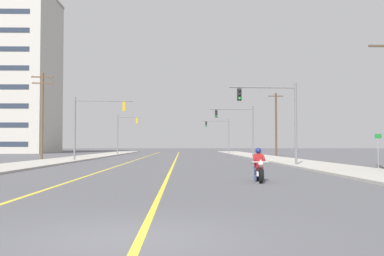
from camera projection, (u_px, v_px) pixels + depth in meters
ground_plane at (128, 238)px, 7.87m from camera, size 400.00×400.00×0.00m
lane_stripe_center at (176, 159)px, 52.84m from camera, size 0.16×100.00×0.01m
lane_stripe_left at (140, 159)px, 52.75m from camera, size 0.16×100.00×0.01m
sidewalk_kerb_right at (278, 159)px, 48.07m from camera, size 4.40×110.00×0.14m
sidewalk_kerb_left at (68, 159)px, 47.61m from camera, size 4.40×110.00×0.14m
motorcycle_with_rider at (259, 168)px, 19.82m from camera, size 0.70×2.19×1.46m
traffic_signal_near_right at (277, 111)px, 34.31m from camera, size 5.10×0.60×6.20m
traffic_signal_near_left at (92, 118)px, 44.52m from camera, size 5.62×0.53×6.20m
traffic_signal_mid_right at (240, 124)px, 55.01m from camera, size 5.22×0.47×6.20m
traffic_signal_mid_left at (124, 129)px, 70.82m from camera, size 3.62×0.43×6.20m
traffic_signal_far_right at (221, 131)px, 82.39m from camera, size 4.84×0.37×6.20m
utility_pole_left_near at (42, 113)px, 47.91m from camera, size 2.37×0.26×9.05m
utility_pole_right_far at (276, 123)px, 61.14m from camera, size 1.99×0.26×8.44m
street_sign at (378, 146)px, 29.94m from camera, size 0.44×0.07×2.40m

